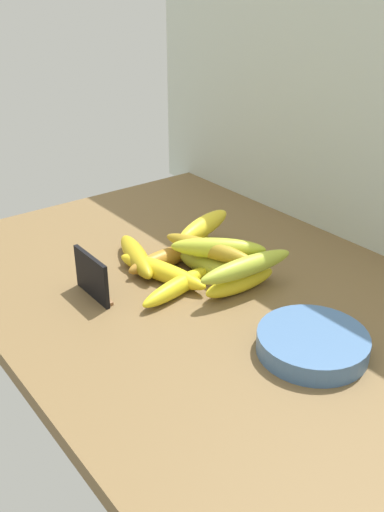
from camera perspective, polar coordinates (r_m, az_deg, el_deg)
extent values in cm
cube|color=brown|center=(106.60, 1.23, -3.93)|extent=(110.00, 76.00, 3.00)
cube|color=silver|center=(121.53, 16.53, 15.92)|extent=(130.00, 2.00, 70.00)
cube|color=black|center=(102.66, -10.17, -2.03)|extent=(11.00, 0.80, 8.40)
cube|color=#926340|center=(104.90, -9.61, -3.76)|extent=(9.90, 1.20, 0.60)
cylinder|color=#456A9C|center=(90.29, 12.14, -8.65)|extent=(17.42, 17.42, 3.30)
ellipsoid|color=gold|center=(113.29, -5.69, 0.00)|extent=(19.17, 9.26, 4.09)
ellipsoid|color=#B77E27|center=(112.46, -2.67, -0.20)|extent=(4.52, 18.09, 3.75)
ellipsoid|color=yellow|center=(102.88, -1.51, -3.13)|extent=(6.83, 17.96, 3.33)
ellipsoid|color=#A9B033|center=(108.28, 2.33, -1.20)|extent=(17.75, 8.24, 4.25)
ellipsoid|color=yellow|center=(107.56, -3.11, -1.56)|extent=(21.04, 9.40, 3.81)
ellipsoid|color=yellow|center=(104.24, 4.91, -2.67)|extent=(4.30, 15.83, 3.71)
ellipsoid|color=yellow|center=(117.88, 0.79, 1.28)|extent=(17.77, 14.63, 4.10)
ellipsoid|color=#B0C136|center=(101.98, 5.60, -1.05)|extent=(4.99, 20.52, 3.65)
ellipsoid|color=gold|center=(106.68, 2.68, 0.81)|extent=(15.18, 15.95, 3.95)
ellipsoid|color=yellow|center=(116.08, 1.19, 3.06)|extent=(9.54, 17.86, 4.00)
ellipsoid|color=#A98721|center=(106.93, 1.72, 0.74)|extent=(20.08, 9.38, 3.44)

